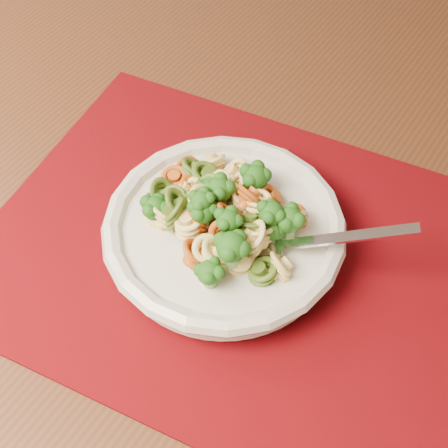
# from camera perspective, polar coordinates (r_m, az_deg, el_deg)

# --- Properties ---
(dining_table) EXTENTS (1.78, 1.42, 0.70)m
(dining_table) POSITION_cam_1_polar(r_m,az_deg,el_deg) (0.75, 2.63, -0.16)
(dining_table) COLOR #4B2915
(dining_table) RESTS_ON ground
(placemat) EXTENTS (0.54, 0.45, 0.00)m
(placemat) POSITION_cam_1_polar(r_m,az_deg,el_deg) (0.63, 0.90, -2.55)
(placemat) COLOR #60040A
(placemat) RESTS_ON dining_table
(pasta_bowl) EXTENTS (0.24, 0.24, 0.05)m
(pasta_bowl) POSITION_cam_1_polar(r_m,az_deg,el_deg) (0.61, 0.00, -0.67)
(pasta_bowl) COLOR beige
(pasta_bowl) RESTS_ON placemat
(pasta_broccoli_heap) EXTENTS (0.20, 0.20, 0.06)m
(pasta_broccoli_heap) POSITION_cam_1_polar(r_m,az_deg,el_deg) (0.59, -0.00, 0.35)
(pasta_broccoli_heap) COLOR #F1DC77
(pasta_broccoli_heap) RESTS_ON pasta_bowl
(fork) EXTENTS (0.18, 0.06, 0.08)m
(fork) POSITION_cam_1_polar(r_m,az_deg,el_deg) (0.58, 4.13, -2.04)
(fork) COLOR silver
(fork) RESTS_ON pasta_bowl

